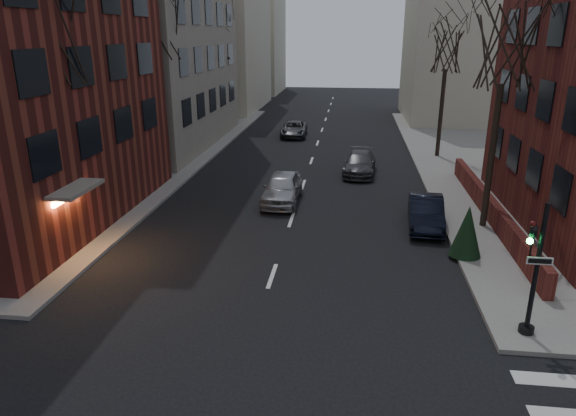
# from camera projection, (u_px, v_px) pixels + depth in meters

# --- Properties ---
(low_wall_right) EXTENTS (0.35, 16.00, 1.00)m
(low_wall_right) POSITION_uv_depth(u_px,v_px,m) (490.00, 208.00, 24.12)
(low_wall_right) COLOR maroon
(low_wall_right) RESTS_ON sidewalk_far_right
(building_distant_la) EXTENTS (14.00, 16.00, 18.00)m
(building_distant_la) POSITION_uv_depth(u_px,v_px,m) (198.00, 27.00, 58.03)
(building_distant_la) COLOR #B7B09B
(building_distant_la) RESTS_ON ground
(building_distant_ra) EXTENTS (14.00, 14.00, 16.00)m
(building_distant_ra) POSITION_uv_depth(u_px,v_px,m) (482.00, 37.00, 50.15)
(building_distant_ra) COLOR #B7B09B
(building_distant_ra) RESTS_ON ground
(building_distant_lb) EXTENTS (10.00, 12.00, 14.00)m
(building_distant_lb) POSITION_uv_depth(u_px,v_px,m) (246.00, 43.00, 74.40)
(building_distant_lb) COLOR #B7B09B
(building_distant_lb) RESTS_ON ground
(traffic_signal) EXTENTS (0.76, 0.44, 4.00)m
(traffic_signal) POSITION_uv_depth(u_px,v_px,m) (533.00, 278.00, 14.48)
(traffic_signal) COLOR black
(traffic_signal) RESTS_ON sidewalk_far_right
(tree_left_a) EXTENTS (4.18, 4.18, 10.26)m
(tree_left_a) POSITION_uv_depth(u_px,v_px,m) (44.00, 33.00, 19.00)
(tree_left_a) COLOR #2D231C
(tree_left_a) RESTS_ON sidewalk_far_left
(tree_left_b) EXTENTS (4.40, 4.40, 10.80)m
(tree_left_b) POSITION_uv_depth(u_px,v_px,m) (159.00, 24.00, 30.12)
(tree_left_b) COLOR #2D231C
(tree_left_b) RESTS_ON sidewalk_far_left
(tree_left_c) EXTENTS (3.96, 3.96, 9.72)m
(tree_left_c) POSITION_uv_depth(u_px,v_px,m) (219.00, 38.00, 43.54)
(tree_left_c) COLOR #2D231C
(tree_left_c) RESTS_ON sidewalk_far_left
(tree_right_a) EXTENTS (3.96, 3.96, 9.72)m
(tree_right_a) POSITION_uv_depth(u_px,v_px,m) (506.00, 44.00, 20.84)
(tree_right_a) COLOR #2D231C
(tree_right_a) RESTS_ON sidewalk_far_right
(tree_right_b) EXTENTS (3.74, 3.74, 9.18)m
(tree_right_b) POSITION_uv_depth(u_px,v_px,m) (447.00, 46.00, 34.12)
(tree_right_b) COLOR #2D231C
(tree_right_b) RESTS_ON sidewalk_far_right
(streetlamp_near) EXTENTS (0.36, 0.36, 6.28)m
(streetlamp_near) POSITION_uv_depth(u_px,v_px,m) (150.00, 115.00, 27.81)
(streetlamp_near) COLOR black
(streetlamp_near) RESTS_ON sidewalk_far_left
(streetlamp_far) EXTENTS (0.36, 0.36, 6.28)m
(streetlamp_far) POSITION_uv_depth(u_px,v_px,m) (233.00, 81.00, 46.58)
(streetlamp_far) COLOR black
(streetlamp_far) RESTS_ON sidewalk_far_left
(parked_sedan) EXTENTS (1.79, 4.36, 1.40)m
(parked_sedan) POSITION_uv_depth(u_px,v_px,m) (426.00, 212.00, 23.39)
(parked_sedan) COLOR black
(parked_sedan) RESTS_ON ground
(car_lane_silver) EXTENTS (1.87, 4.58, 1.56)m
(car_lane_silver) POSITION_uv_depth(u_px,v_px,m) (282.00, 188.00, 26.80)
(car_lane_silver) COLOR #9E9FA4
(car_lane_silver) RESTS_ON ground
(car_lane_gray) EXTENTS (2.24, 4.75, 1.34)m
(car_lane_gray) POSITION_uv_depth(u_px,v_px,m) (360.00, 164.00, 32.19)
(car_lane_gray) COLOR #3C3B40
(car_lane_gray) RESTS_ON ground
(car_lane_far) EXTENTS (2.22, 4.58, 1.26)m
(car_lane_far) POSITION_uv_depth(u_px,v_px,m) (294.00, 129.00, 43.83)
(car_lane_far) COLOR #3F3F44
(car_lane_far) RESTS_ON ground
(sandwich_board) EXTENTS (0.42, 0.57, 0.90)m
(sandwich_board) POSITION_uv_depth(u_px,v_px,m) (532.00, 250.00, 19.62)
(sandwich_board) COLOR silver
(sandwich_board) RESTS_ON sidewalk_far_right
(evergreen_shrub) EXTENTS (1.61, 1.61, 2.05)m
(evergreen_shrub) POSITION_uv_depth(u_px,v_px,m) (467.00, 231.00, 19.91)
(evergreen_shrub) COLOR black
(evergreen_shrub) RESTS_ON sidewalk_far_right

